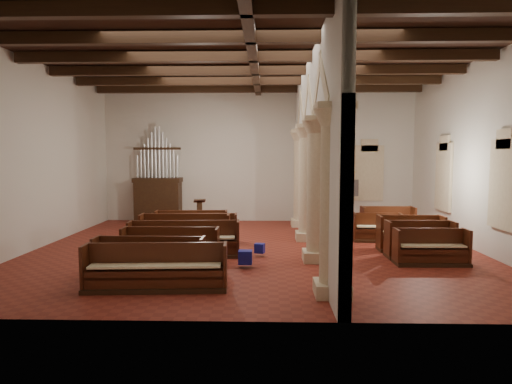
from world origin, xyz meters
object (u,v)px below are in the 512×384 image
object	(u,v)px
processional_banner	(353,206)
nave_pew_0	(156,275)
lectern	(200,215)
pipe_organ	(158,192)
aisle_pew_0	(431,253)

from	to	relation	value
processional_banner	nave_pew_0	world-z (taller)	processional_banner
lectern	nave_pew_0	size ratio (longest dim) A/B	0.37
nave_pew_0	processional_banner	bearing A→B (deg)	53.43
pipe_organ	aisle_pew_0	bearing A→B (deg)	-37.83
lectern	aisle_pew_0	size ratio (longest dim) A/B	0.60
pipe_organ	aisle_pew_0	distance (m)	11.97
processional_banner	nave_pew_0	bearing A→B (deg)	-119.89
lectern	aisle_pew_0	xyz separation A→B (m)	(7.37, -6.15, -0.16)
lectern	processional_banner	xyz separation A→B (m)	(6.66, 1.16, 0.26)
processional_banner	aisle_pew_0	xyz separation A→B (m)	(0.70, -7.30, -0.42)
pipe_organ	aisle_pew_0	size ratio (longest dim) A/B	2.21
nave_pew_0	aisle_pew_0	bearing A→B (deg)	15.28
pipe_organ	nave_pew_0	bearing A→B (deg)	-75.98
nave_pew_0	aisle_pew_0	size ratio (longest dim) A/B	1.61
processional_banner	aisle_pew_0	size ratio (longest dim) A/B	1.05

